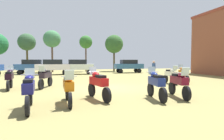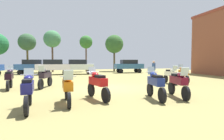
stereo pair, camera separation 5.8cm
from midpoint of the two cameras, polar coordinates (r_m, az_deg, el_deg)
The scene contains 19 objects.
ground_plane at distance 11.54m, azimuth -0.98°, elevation -5.98°, with size 44.00×52.00×0.02m.
motorcycle_3 at distance 7.00m, azimuth -25.97°, elevation -5.91°, with size 0.64×2.22×1.50m.
motorcycle_4 at distance 12.28m, azimuth -21.21°, elevation -2.11°, with size 0.79×2.16×1.51m.
motorcycle_5 at distance 15.31m, azimuth 22.75°, elevation -1.19°, with size 0.82×2.17×1.50m.
motorcycle_6 at distance 7.38m, azimuth -14.41°, elevation -5.45°, with size 0.62×2.23×1.45m.
motorcycle_7 at distance 8.03m, azimuth -4.65°, elevation -4.49°, with size 0.79×2.24×1.51m.
motorcycle_8 at distance 8.27m, azimuth 14.43°, elevation -4.38°, with size 0.64×2.17×1.51m.
motorcycle_9 at distance 14.24m, azimuth 19.07°, elevation -1.49°, with size 0.62×2.22×1.46m.
motorcycle_10 at distance 9.02m, azimuth 21.41°, elevation -3.88°, with size 0.72×2.23×1.50m.
motorcycle_11 at distance 12.61m, azimuth -30.90°, elevation -2.26°, with size 0.67×2.12×1.49m.
car_2 at distance 23.92m, azimuth -18.90°, elevation 1.33°, with size 4.32×1.85×2.00m.
car_3 at distance 23.95m, azimuth -11.09°, elevation 1.43°, with size 4.52×2.43×2.00m.
car_4 at distance 26.47m, azimuth 5.69°, elevation 1.61°, with size 4.36×1.94×2.00m.
car_5 at distance 25.88m, azimuth -24.89°, elevation 1.32°, with size 4.36×1.94×2.00m.
person_1 at distance 17.33m, azimuth 13.81°, elevation 0.51°, with size 0.45×0.45×1.82m.
tree_1 at distance 31.34m, azimuth -26.38°, elevation 8.25°, with size 2.76×2.76×6.27m.
tree_3 at distance 30.81m, azimuth 0.81°, elevation 8.58°, with size 3.24×3.24×6.45m.
tree_5 at distance 30.03m, azimuth -19.25°, elevation 9.64°, with size 2.77×2.77×6.80m.
tree_6 at distance 30.42m, azimuth -8.60°, elevation 9.05°, with size 2.25×2.25×6.23m.
Camera 2 is at (-2.70, -11.07, 1.80)m, focal length 27.45 mm.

